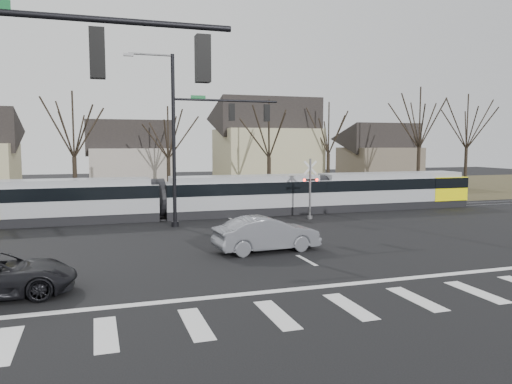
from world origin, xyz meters
name	(u,v)px	position (x,y,z in m)	size (l,w,h in m)	color
ground	(327,272)	(0.00, 0.00, 0.00)	(140.00, 140.00, 0.00)	black
grass_verge	(185,194)	(0.00, 32.00, 0.01)	(140.00, 28.00, 0.01)	#38331E
crosswalk	(384,302)	(0.00, -4.00, 0.01)	(27.00, 2.60, 0.01)	silver
stop_line	(350,284)	(0.00, -1.80, 0.01)	(28.00, 0.35, 0.01)	silver
lane_dashes	(225,216)	(0.00, 16.00, 0.01)	(0.18, 30.00, 0.01)	silver
rail_pair	(226,216)	(0.00, 15.80, 0.03)	(90.00, 1.52, 0.06)	#59595E
tram	(243,194)	(1.31, 16.00, 1.50)	(36.26, 2.69, 2.75)	gray
sedan	(267,234)	(-1.02, 4.29, 0.81)	(5.04, 2.10, 1.62)	slate
signal_pole_far	(200,132)	(-2.41, 12.50, 5.70)	(9.28, 0.44, 10.20)	black
rail_crossing_signal	(310,191)	(5.00, 12.79, 1.89)	(1.08, 0.36, 4.00)	#59595B
tree_row	(218,143)	(2.00, 26.00, 5.00)	(59.20, 7.20, 10.00)	black
house_b	(130,153)	(-5.00, 36.00, 3.97)	(8.64, 7.56, 7.65)	gray
house_c	(267,141)	(9.00, 33.00, 5.23)	(10.80, 8.64, 10.10)	tan
house_d	(379,152)	(24.00, 35.00, 3.97)	(8.64, 7.56, 7.65)	brown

